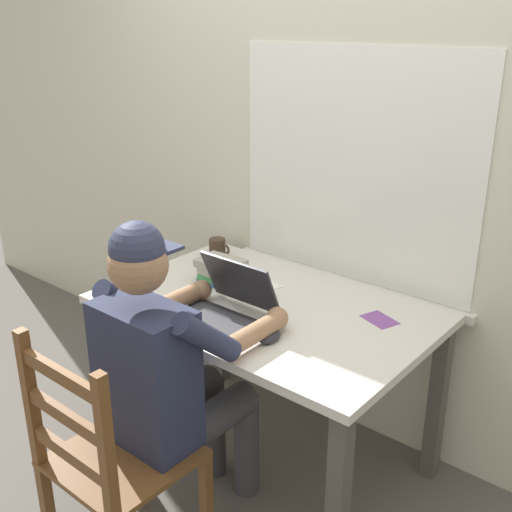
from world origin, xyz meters
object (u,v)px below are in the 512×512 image
(desk, at_px, (265,327))
(book_stack_main, at_px, (222,271))
(computer_mouse, at_px, (270,337))
(landscape_photo_print, at_px, (380,320))
(wooden_chair, at_px, (110,463))
(coffee_mug_dark, at_px, (218,248))
(seated_person, at_px, (170,368))
(coffee_mug_white, at_px, (255,286))
(laptop, at_px, (224,306))

(desk, relative_size, book_stack_main, 6.30)
(computer_mouse, bearing_deg, book_stack_main, 150.73)
(landscape_photo_print, bearing_deg, book_stack_main, -150.07)
(wooden_chair, bearing_deg, landscape_photo_print, 65.28)
(computer_mouse, bearing_deg, wooden_chair, -111.61)
(coffee_mug_dark, relative_size, landscape_photo_print, 0.89)
(desk, bearing_deg, seated_person, -92.83)
(seated_person, relative_size, coffee_mug_white, 10.86)
(computer_mouse, bearing_deg, coffee_mug_white, 138.14)
(landscape_photo_print, bearing_deg, computer_mouse, -99.20)
(seated_person, height_order, wooden_chair, seated_person)
(desk, xyz_separation_m, book_stack_main, (-0.28, 0.05, 0.15))
(computer_mouse, xyz_separation_m, book_stack_main, (-0.47, 0.27, 0.04))
(wooden_chair, distance_m, coffee_mug_white, 0.87)
(coffee_mug_dark, xyz_separation_m, landscape_photo_print, (0.91, -0.09, -0.04))
(seated_person, bearing_deg, landscape_photo_print, 56.82)
(coffee_mug_dark, bearing_deg, desk, -27.69)
(coffee_mug_dark, bearing_deg, wooden_chair, -65.24)
(book_stack_main, distance_m, landscape_photo_print, 0.70)
(laptop, distance_m, computer_mouse, 0.24)
(computer_mouse, relative_size, book_stack_main, 0.49)
(wooden_chair, relative_size, coffee_mug_dark, 7.98)
(desk, relative_size, wooden_chair, 1.39)
(coffee_mug_white, distance_m, landscape_photo_print, 0.51)
(laptop, bearing_deg, coffee_mug_dark, 134.96)
(wooden_chair, relative_size, computer_mouse, 9.28)
(desk, distance_m, coffee_mug_white, 0.17)
(landscape_photo_print, bearing_deg, coffee_mug_white, -143.05)
(book_stack_main, bearing_deg, seated_person, -64.77)
(wooden_chair, bearing_deg, computer_mouse, 68.39)
(landscape_photo_print, bearing_deg, desk, -137.49)
(computer_mouse, bearing_deg, coffee_mug_dark, 145.39)
(desk, relative_size, computer_mouse, 12.89)
(seated_person, bearing_deg, coffee_mug_white, 95.38)
(desk, height_order, book_stack_main, book_stack_main)
(seated_person, xyz_separation_m, wooden_chair, (-0.00, -0.28, -0.22))
(coffee_mug_dark, bearing_deg, book_stack_main, -44.00)
(laptop, bearing_deg, coffee_mug_white, 97.35)
(laptop, height_order, book_stack_main, laptop)
(coffee_mug_white, bearing_deg, computer_mouse, -41.86)
(wooden_chair, distance_m, coffee_mug_dark, 1.19)
(laptop, relative_size, book_stack_main, 1.61)
(desk, distance_m, coffee_mug_dark, 0.58)
(coffee_mug_white, bearing_deg, book_stack_main, 172.93)
(coffee_mug_white, height_order, landscape_photo_print, coffee_mug_white)
(computer_mouse, height_order, coffee_mug_white, coffee_mug_white)
(wooden_chair, height_order, coffee_mug_dark, wooden_chair)
(computer_mouse, bearing_deg, landscape_photo_print, 61.13)
(coffee_mug_dark, relative_size, book_stack_main, 0.57)
(desk, distance_m, computer_mouse, 0.31)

